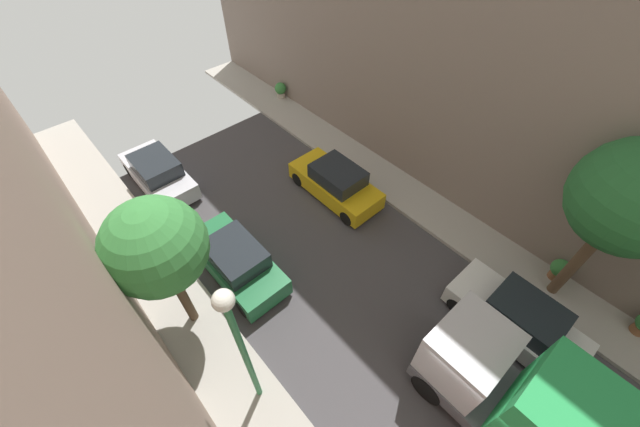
% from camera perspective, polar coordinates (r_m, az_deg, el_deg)
% --- Properties ---
extents(ground, '(32.00, 32.00, 0.00)m').
position_cam_1_polar(ground, '(12.89, 21.73, -24.06)').
color(ground, '#423F42').
extents(sidewalk_right, '(2.00, 44.00, 0.15)m').
position_cam_1_polar(sidewalk_right, '(15.63, 31.69, -10.02)').
color(sidewalk_right, '#A8A399').
rests_on(sidewalk_right, ground).
extents(parked_car_left_2, '(1.78, 4.20, 1.57)m').
position_cam_1_polar(parked_car_left_2, '(13.60, -12.74, -7.09)').
color(parked_car_left_2, '#1E6638').
rests_on(parked_car_left_2, ground).
extents(parked_car_left_3, '(1.78, 4.20, 1.57)m').
position_cam_1_polar(parked_car_left_3, '(17.81, -23.63, 5.69)').
color(parked_car_left_3, silver).
rests_on(parked_car_left_3, ground).
extents(parked_car_right_2, '(1.78, 4.20, 1.57)m').
position_cam_1_polar(parked_car_right_2, '(13.66, 28.05, -14.06)').
color(parked_car_right_2, white).
rests_on(parked_car_right_2, ground).
extents(parked_car_right_3, '(1.78, 4.20, 1.57)m').
position_cam_1_polar(parked_car_right_3, '(15.90, 2.45, 4.75)').
color(parked_car_right_3, gold).
rests_on(parked_car_right_3, ground).
extents(street_tree_1, '(3.19, 3.19, 6.22)m').
position_cam_1_polar(street_tree_1, '(12.61, 40.33, 1.74)').
color(street_tree_1, brown).
rests_on(street_tree_1, sidewalk_right).
extents(street_tree_2, '(2.68, 2.68, 5.23)m').
position_cam_1_polar(street_tree_2, '(10.39, -23.88, -4.80)').
color(street_tree_2, brown).
rests_on(street_tree_2, sidewalk_left).
extents(potted_plant_0, '(0.65, 0.65, 0.88)m').
position_cam_1_polar(potted_plant_0, '(15.63, 32.93, -7.20)').
color(potted_plant_0, brown).
rests_on(potted_plant_0, sidewalk_right).
extents(potted_plant_3, '(0.64, 0.64, 0.88)m').
position_cam_1_polar(potted_plant_3, '(22.34, -6.09, 18.40)').
color(potted_plant_3, '#B2A899').
rests_on(potted_plant_3, sidewalk_right).
extents(potted_plant_4, '(0.75, 0.75, 1.01)m').
position_cam_1_polar(potted_plant_4, '(15.57, -28.91, -4.42)').
color(potted_plant_4, '#B2A899').
rests_on(potted_plant_4, sidewalk_left).
extents(lamp_post, '(0.44, 0.44, 5.66)m').
position_cam_1_polar(lamp_post, '(8.64, -12.37, -18.41)').
color(lamp_post, '#26723F').
rests_on(lamp_post, sidewalk_left).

